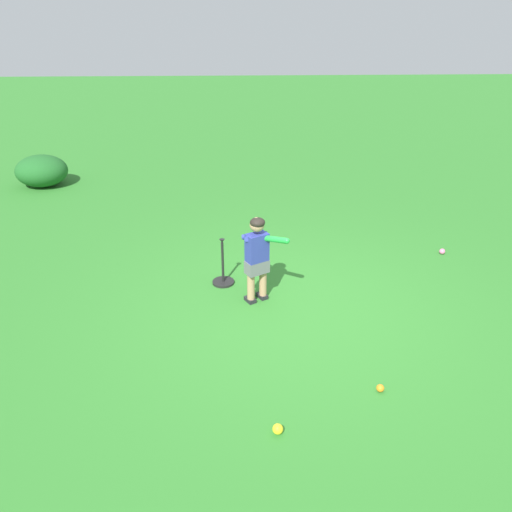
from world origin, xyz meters
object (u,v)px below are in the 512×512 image
Objects in this scene: child_batter at (258,252)px; batting_tee at (223,276)px; play_ball_near_batter at (380,388)px; play_ball_far_right at (278,429)px; play_ball_by_bucket at (442,251)px.

child_batter reaches higher than batting_tee.
batting_tee is (-1.50, 2.12, 0.07)m from play_ball_near_batter.
batting_tee is (-0.51, 2.61, 0.06)m from play_ball_far_right.
play_ball_near_batter is 2.60m from batting_tee.
play_ball_far_right is at bearing -153.90° from play_ball_near_batter.
play_ball_far_right reaches higher than play_ball_near_batter.
batting_tee reaches higher than play_ball_near_batter.
child_batter is 13.17× the size of play_ball_by_bucket.
play_ball_far_right is 1.25× the size of play_ball_near_batter.
play_ball_far_right is at bearing -127.95° from play_ball_by_bucket.
play_ball_near_batter is 3.27m from play_ball_by_bucket.
play_ball_by_bucket is (1.61, 2.85, 0.00)m from play_ball_near_batter.
batting_tee is at bearing 125.30° from play_ball_near_batter.
child_batter is at bearing 122.65° from play_ball_near_batter.
play_ball_far_right is (0.08, -2.17, -0.60)m from child_batter.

